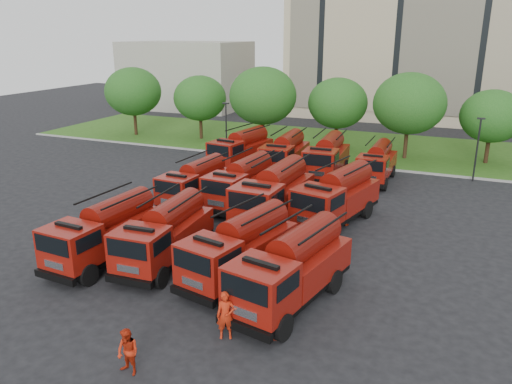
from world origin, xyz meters
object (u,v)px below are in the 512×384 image
fire_truck_11 (377,163)px  fire_truck_2 (240,247)px  firefighter_3 (287,276)px  firefighter_4 (191,239)px  fire_truck_7 (337,197)px  firefighter_5 (343,225)px  fire_truck_5 (242,183)px  firefighter_2 (275,338)px  fire_truck_9 (285,154)px  fire_truck_0 (106,231)px  firefighter_0 (226,337)px  fire_truck_4 (196,183)px  fire_truck_6 (274,194)px  firefighter_1 (130,373)px  fire_truck_10 (327,157)px  fire_truck_8 (241,149)px  fire_truck_3 (292,268)px  fire_truck_1 (165,234)px

fire_truck_11 → fire_truck_2: bearing=-99.1°
firefighter_3 → firefighter_4: size_ratio=1.02×
fire_truck_7 → firefighter_5: (0.51, -0.21, -1.71)m
fire_truck_5 → firefighter_2: fire_truck_5 is taller
fire_truck_9 → firefighter_4: fire_truck_9 is taller
fire_truck_0 → firefighter_0: (8.81, -3.87, -1.61)m
fire_truck_9 → firefighter_4: (-0.19, -15.56, -1.65)m
fire_truck_4 → fire_truck_11: fire_truck_4 is taller
fire_truck_0 → fire_truck_6: 10.61m
fire_truck_7 → firefighter_5: bearing=-9.6°
fire_truck_6 → fire_truck_7: 3.90m
firefighter_1 → firefighter_3: 9.44m
fire_truck_4 → fire_truck_10: bearing=59.8°
fire_truck_8 → fire_truck_7: bearing=-33.2°
fire_truck_3 → fire_truck_5: size_ratio=1.06×
fire_truck_3 → firefighter_4: 9.02m
fire_truck_9 → firefighter_3: size_ratio=3.78×
fire_truck_8 → firefighter_3: fire_truck_8 is taller
fire_truck_11 → fire_truck_1: bearing=-111.0°
fire_truck_3 → fire_truck_11: bearing=101.2°
firefighter_1 → fire_truck_9: bearing=107.9°
firefighter_0 → firefighter_5: (1.39, 13.60, 0.00)m
fire_truck_9 → firefighter_0: 24.33m
fire_truck_6 → fire_truck_11: 12.25m
fire_truck_8 → fire_truck_11: fire_truck_8 is taller
fire_truck_9 → firefighter_0: fire_truck_9 is taller
fire_truck_8 → firefighter_5: size_ratio=4.17×
fire_truck_3 → firefighter_5: size_ratio=4.24×
fire_truck_5 → fire_truck_10: 9.70m
fire_truck_10 → firefighter_3: bearing=-83.7°
fire_truck_6 → firefighter_1: (0.67, -15.90, -1.80)m
fire_truck_3 → fire_truck_9: size_ratio=1.05×
fire_truck_7 → firefighter_3: size_ratio=4.08×
fire_truck_6 → firefighter_2: (4.61, -11.93, -1.80)m
fire_truck_5 → firefighter_4: (-0.30, -6.59, -1.62)m
fire_truck_7 → firefighter_1: bearing=-87.0°
fire_truck_5 → fire_truck_7: (6.80, -0.73, 0.09)m
fire_truck_0 → fire_truck_6: (5.97, 8.76, 0.19)m
firefighter_0 → firefighter_1: size_ratio=1.13×
fire_truck_8 → firefighter_1: 28.06m
firefighter_1 → firefighter_4: bearing=119.5°
fire_truck_0 → fire_truck_11: size_ratio=1.09×
fire_truck_3 → fire_truck_4: fire_truck_3 is taller
firefighter_1 → firefighter_5: (3.56, 16.87, 0.00)m
firefighter_2 → firefighter_5: bearing=-15.3°
fire_truck_4 → fire_truck_6: 6.26m
fire_truck_9 → firefighter_0: (6.03, -23.51, -1.65)m
fire_truck_6 → fire_truck_7: fire_truck_6 is taller
fire_truck_10 → firefighter_0: size_ratio=3.79×
fire_truck_2 → firefighter_4: bearing=157.9°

